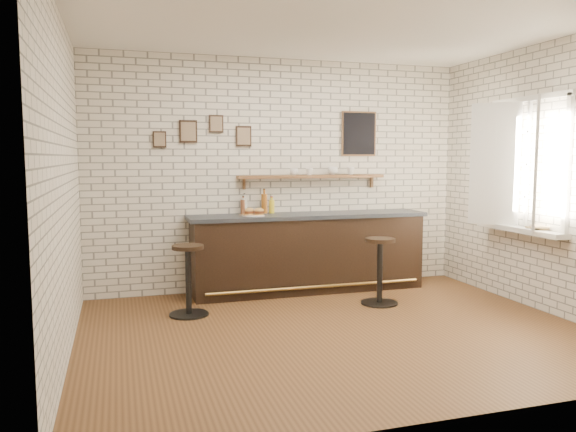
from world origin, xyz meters
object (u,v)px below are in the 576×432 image
sandwich_plate (253,215)px  book_upper (531,226)px  bar_stool_right (380,269)px  book_lower (534,228)px  bar_stool_left (188,278)px  shelf_cup_b (309,172)px  shelf_cup_c (333,171)px  shelf_cup_a (294,172)px  ciabatta_sandwich (254,212)px  shelf_cup_d (351,171)px  bitters_bottle_brown (243,207)px  bitters_bottle_white (244,206)px  bitters_bottle_amber (264,203)px  condiment_bottle_yellow (272,206)px

sandwich_plate → book_upper: bearing=-28.5°
bar_stool_right → book_upper: (1.50, -0.73, 0.54)m
book_lower → book_upper: 0.04m
bar_stool_left → book_upper: bearing=-13.7°
bar_stool_right → shelf_cup_b: size_ratio=8.30×
shelf_cup_b → book_lower: (2.02, -1.85, -0.60)m
shelf_cup_c → sandwich_plate: bearing=112.1°
sandwich_plate → shelf_cup_b: bearing=18.2°
shelf_cup_b → shelf_cup_c: bearing=-57.0°
sandwich_plate → shelf_cup_a: bearing=23.7°
ciabatta_sandwich → book_lower: bearing=-29.1°
shelf_cup_b → shelf_cup_d: shelf_cup_d is taller
bitters_bottle_brown → bar_stool_left: 1.40m
bar_stool_right → book_lower: 1.77m
bar_stool_right → sandwich_plate: bearing=148.8°
bitters_bottle_white → shelf_cup_a: size_ratio=2.40×
bitters_bottle_white → shelf_cup_d: (1.47, 0.00, 0.43)m
bitters_bottle_white → bar_stool_left: bitters_bottle_white is taller
book_lower → bitters_bottle_amber: bearing=137.7°
shelf_cup_c → shelf_cup_d: size_ratio=1.25×
shelf_cup_c → bar_stool_right: bearing=-161.5°
shelf_cup_a → book_lower: bearing=-40.9°
condiment_bottle_yellow → shelf_cup_d: bearing=0.2°
ciabatta_sandwich → shelf_cup_d: size_ratio=2.60×
ciabatta_sandwich → shelf_cup_a: 0.82m
shelf_cup_d → bitters_bottle_amber: bearing=171.0°
shelf_cup_c → book_upper: size_ratio=0.54×
ciabatta_sandwich → shelf_cup_b: 0.98m
shelf_cup_d → bar_stool_left: bearing=-167.7°
shelf_cup_b → shelf_cup_c: size_ratio=0.71×
condiment_bottle_yellow → book_lower: 3.13m
condiment_bottle_yellow → shelf_cup_b: size_ratio=2.29×
bitters_bottle_amber → condiment_bottle_yellow: (0.10, 0.00, -0.04)m
bitters_bottle_white → shelf_cup_d: bearing=0.2°
book_lower → book_upper: (0.00, 0.04, 0.02)m
bitters_bottle_white → shelf_cup_d: size_ratio=2.45×
bitters_bottle_brown → bar_stool_left: bitters_bottle_brown is taller
shelf_cup_c → book_upper: shelf_cup_c is taller
ciabatta_sandwich → book_upper: (2.83, -1.54, -0.10)m
ciabatta_sandwich → bar_stool_left: ciabatta_sandwich is taller
bar_stool_right → shelf_cup_c: 1.57m
shelf_cup_d → book_upper: shelf_cup_d is taller
bar_stool_left → shelf_cup_a: bearing=31.1°
ciabatta_sandwich → bitters_bottle_amber: bearing=53.4°
condiment_bottle_yellow → shelf_cup_c: bearing=0.3°
shelf_cup_d → book_lower: bearing=-61.5°
shelf_cup_c → condiment_bottle_yellow: bearing=99.3°
bar_stool_left → book_upper: (3.73, -0.91, 0.54)m
shelf_cup_a → book_upper: bearing=-40.4°
ciabatta_sandwich → bar_stool_right: ciabatta_sandwich is taller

